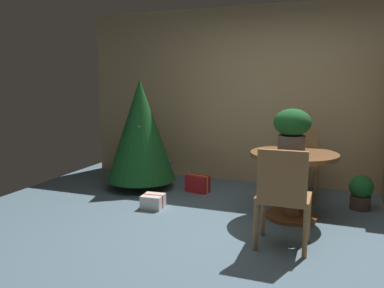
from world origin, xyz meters
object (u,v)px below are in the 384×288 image
at_px(potted_plant, 361,191).
at_px(wooden_chair_far, 300,159).
at_px(round_dining_table, 293,174).
at_px(wooden_chair_near, 283,193).
at_px(gift_box_red, 198,184).
at_px(flower_vase, 292,128).
at_px(gift_box_cream, 153,201).
at_px(holiday_tree, 141,130).

bearing_deg(potted_plant, wooden_chair_far, 161.15).
distance_m(round_dining_table, potted_plant, 0.99).
xyz_separation_m(wooden_chair_near, gift_box_red, (-1.34, 1.47, -0.41)).
distance_m(flower_vase, gift_box_red, 1.72).
relative_size(flower_vase, wooden_chair_near, 0.52).
bearing_deg(gift_box_red, gift_box_cream, -108.37).
relative_size(flower_vase, potted_plant, 1.16).
relative_size(flower_vase, holiday_tree, 0.31).
bearing_deg(wooden_chair_far, round_dining_table, -90.00).
distance_m(wooden_chair_far, wooden_chair_near, 1.72).
height_order(round_dining_table, flower_vase, flower_vase).
height_order(wooden_chair_near, holiday_tree, holiday_tree).
bearing_deg(gift_box_cream, holiday_tree, 126.29).
relative_size(round_dining_table, gift_box_red, 2.71).
bearing_deg(wooden_chair_far, potted_plant, -18.85).
bearing_deg(wooden_chair_near, round_dining_table, 90.00).
bearing_deg(wooden_chair_near, gift_box_cream, 158.24).
bearing_deg(holiday_tree, gift_box_cream, -53.71).
distance_m(round_dining_table, wooden_chair_far, 0.84).
relative_size(holiday_tree, potted_plant, 3.71).
bearing_deg(gift_box_cream, potted_plant, 19.26).
xyz_separation_m(gift_box_cream, gift_box_red, (0.28, 0.83, 0.04)).
height_order(wooden_chair_far, gift_box_red, wooden_chair_far).
bearing_deg(round_dining_table, gift_box_red, 155.83).
xyz_separation_m(round_dining_table, holiday_tree, (-2.16, 0.52, 0.34)).
height_order(round_dining_table, holiday_tree, holiday_tree).
bearing_deg(flower_vase, holiday_tree, 165.15).
xyz_separation_m(gift_box_cream, potted_plant, (2.35, 0.82, 0.14)).
bearing_deg(wooden_chair_near, wooden_chair_far, 90.00).
bearing_deg(gift_box_red, holiday_tree, -174.43).
xyz_separation_m(flower_vase, wooden_chair_near, (0.03, -0.83, -0.49)).
height_order(flower_vase, wooden_chair_far, flower_vase).
relative_size(wooden_chair_near, holiday_tree, 0.60).
xyz_separation_m(flower_vase, gift_box_red, (-1.31, 0.65, -0.90)).
bearing_deg(gift_box_cream, round_dining_table, 8.18).
bearing_deg(gift_box_cream, flower_vase, 6.60).
bearing_deg(wooden_chair_far, flower_vase, -91.64).
relative_size(wooden_chair_far, gift_box_red, 2.58).
height_order(holiday_tree, potted_plant, holiday_tree).
xyz_separation_m(wooden_chair_near, gift_box_cream, (-1.61, 0.64, -0.45)).
relative_size(round_dining_table, wooden_chair_far, 1.05).
distance_m(holiday_tree, potted_plant, 2.97).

